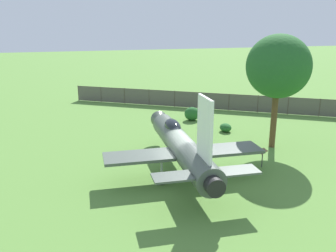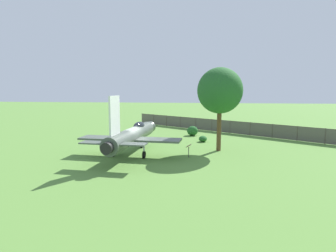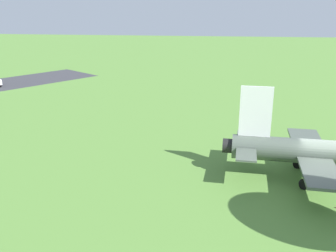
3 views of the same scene
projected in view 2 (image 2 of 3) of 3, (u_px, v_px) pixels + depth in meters
ground_plane at (132, 155)px, 24.80m from camera, size 200.00×200.00×0.00m
display_jet at (133, 135)px, 24.88m from camera, size 12.05×9.01×5.33m
shade_tree at (220, 91)px, 25.81m from camera, size 4.54×4.20×7.83m
perimeter_fence at (230, 127)px, 36.94m from camera, size 18.89×28.27×1.71m
shrub_near_fence at (192, 131)px, 35.16m from camera, size 1.21×1.38×1.21m
shrub_by_tree at (203, 139)px, 30.97m from camera, size 1.08×0.90×0.67m
info_plaque at (189, 148)px, 23.72m from camera, size 0.64×0.46×1.14m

